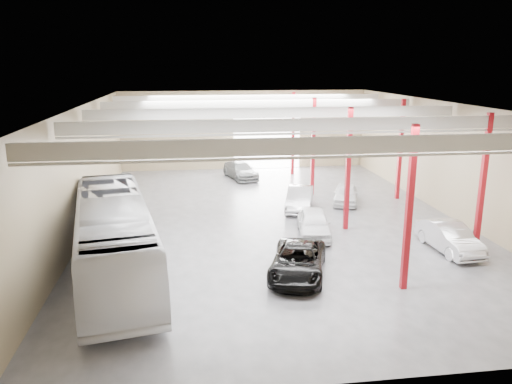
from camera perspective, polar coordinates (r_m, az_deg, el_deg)
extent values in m
cube|color=#48484D|center=(30.45, 2.17, -3.33)|extent=(22.00, 32.00, 0.01)
cube|color=#ACABA7|center=(29.09, 2.31, 9.92)|extent=(22.00, 32.00, 0.12)
cube|color=#837252|center=(45.21, -1.30, 7.08)|extent=(22.00, 0.12, 7.00)
cube|color=#837252|center=(14.72, 13.23, -9.09)|extent=(22.00, 0.12, 7.00)
cube|color=#837252|center=(29.73, -19.15, 2.41)|extent=(0.12, 32.00, 7.00)
cube|color=#837252|center=(33.27, 21.28, 3.44)|extent=(0.12, 32.00, 7.00)
cube|color=white|center=(45.47, 1.25, 5.85)|extent=(6.00, 0.20, 5.00)
cube|color=maroon|center=(21.36, 17.09, -1.92)|extent=(0.25, 0.25, 7.00)
cube|color=maroon|center=(28.59, 10.47, 2.52)|extent=(0.25, 0.25, 7.00)
cube|color=maroon|center=(36.14, 6.55, 5.13)|extent=(0.25, 0.25, 7.00)
cube|color=maroon|center=(42.88, 4.25, 6.64)|extent=(0.25, 0.25, 7.00)
cube|color=maroon|center=(27.47, 24.48, 0.97)|extent=(0.25, 0.25, 7.00)
cube|color=maroon|center=(36.13, 16.16, 4.65)|extent=(0.25, 0.25, 7.00)
cube|color=beige|center=(17.53, 9.17, 5.29)|extent=(21.60, 0.15, 0.60)
cube|color=beige|center=(17.59, 9.12, 4.00)|extent=(21.60, 0.10, 0.10)
cube|color=beige|center=(23.28, 4.89, 7.64)|extent=(21.60, 0.15, 0.60)
cube|color=beige|center=(23.33, 4.87, 6.67)|extent=(21.60, 0.10, 0.10)
cube|color=beige|center=(29.13, 2.30, 9.04)|extent=(21.60, 0.15, 0.60)
cube|color=beige|center=(29.17, 2.29, 8.26)|extent=(21.60, 0.10, 0.10)
cube|color=beige|center=(35.03, 0.56, 9.96)|extent=(21.60, 0.15, 0.60)
cube|color=beige|center=(35.06, 0.56, 9.31)|extent=(21.60, 0.10, 0.10)
cube|color=beige|center=(40.96, -0.68, 10.61)|extent=(21.60, 0.15, 0.60)
cube|color=beige|center=(40.99, -0.68, 10.05)|extent=(21.60, 0.10, 0.10)
imported|color=silver|center=(23.16, -15.93, -4.97)|extent=(5.30, 13.29, 3.61)
imported|color=black|center=(22.65, 4.82, -7.89)|extent=(3.73, 5.50, 1.40)
imported|color=white|center=(27.84, 6.64, -3.56)|extent=(2.41, 4.50, 1.46)
imported|color=#B9B9BE|center=(32.77, 5.01, -0.74)|extent=(2.80, 4.74, 1.48)
imported|color=slate|center=(41.64, -1.79, 2.50)|extent=(3.03, 5.02, 1.36)
imported|color=silver|center=(27.29, 21.22, -4.85)|extent=(1.79, 4.52, 1.46)
imported|color=silver|center=(34.66, 10.22, -0.19)|extent=(2.80, 4.24, 1.34)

